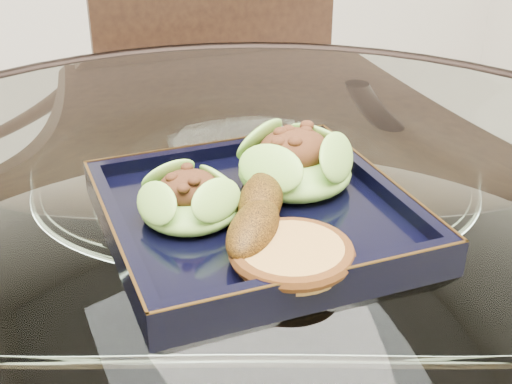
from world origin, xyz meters
name	(u,v)px	position (x,y,z in m)	size (l,w,h in m)	color
dining_table	(256,330)	(0.00, 0.00, 0.60)	(1.13, 1.13, 0.77)	white
dining_chair	(237,146)	(0.17, 0.48, 0.60)	(0.50, 0.50, 1.07)	#321E10
navy_plate	(256,220)	(-0.02, -0.05, 0.77)	(0.27, 0.27, 0.02)	black
lettuce_wrap_left	(190,202)	(-0.08, -0.04, 0.80)	(0.09, 0.09, 0.03)	#68A830
lettuce_wrap_right	(295,166)	(0.03, -0.02, 0.80)	(0.11, 0.11, 0.04)	#61A931
roasted_plantain	(261,200)	(-0.02, -0.07, 0.80)	(0.19, 0.04, 0.04)	#583409
crumb_patty	(292,255)	(-0.03, -0.15, 0.79)	(0.09, 0.09, 0.02)	#C38B41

